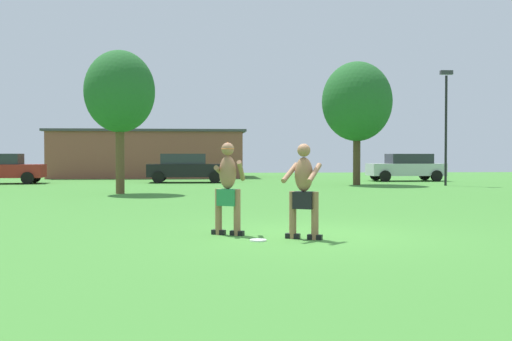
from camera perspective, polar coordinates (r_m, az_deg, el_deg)
The scene contains 11 objects.
ground_plane at distance 11.32m, azimuth 5.10°, elevation -6.17°, with size 80.00×80.00×0.00m, color #428433.
player_with_cap at distance 11.30m, azimuth -2.68°, elevation -1.25°, with size 0.66×0.78×1.75m.
player_in_black at distance 10.77m, azimuth 4.54°, elevation -1.74°, with size 0.78×0.72×1.71m.
frisbee at distance 10.60m, azimuth 0.19°, elevation -6.63°, with size 0.30×0.30×0.03m, color white.
car_black_near_post at distance 33.14m, azimuth -6.63°, elevation 0.28°, with size 4.31×2.04×1.58m.
car_silver_mid_lot at distance 35.98m, azimuth 14.07°, elevation 0.34°, with size 4.32×2.06×1.58m.
car_red_far_end at distance 34.35m, azimuth -23.10°, elevation 0.22°, with size 4.42×2.28×1.58m.
lamp_post at distance 31.03m, azimuth 17.58°, elevation 5.04°, with size 0.60×0.24×5.65m.
outbuilding_behind_lot at distance 41.53m, azimuth -10.09°, elevation 1.57°, with size 12.85×6.35×3.17m.
tree_behind_players at distance 30.86m, azimuth 9.55°, elevation 6.44°, with size 3.53×3.53×6.21m.
tree_near_building at distance 24.10m, azimuth -12.80°, elevation 7.25°, with size 2.73×2.73×5.58m.
Camera 1 is at (-1.97, -11.05, 1.50)m, focal length 42.18 mm.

